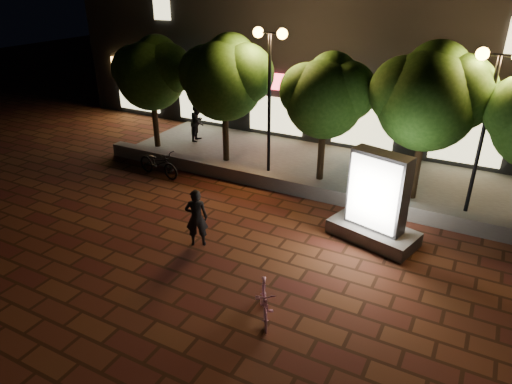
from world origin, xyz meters
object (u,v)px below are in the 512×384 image
Objects in this scene: tree_mid at (327,93)px; ad_kiosk at (376,206)px; tree_far_left at (152,71)px; tree_left at (226,75)px; street_lamp_right at (492,91)px; scooter_pink at (264,301)px; rider at (197,218)px; tree_right at (431,94)px; scooter_parked at (158,163)px; pedestrian at (198,122)px; street_lamp_left at (270,65)px.

tree_mid is 4.73m from ad_kiosk.
tree_left is at bearing 0.00° from tree_far_left.
street_lamp_right is at bearing -1.21° from tree_far_left.
tree_left is 4.00m from tree_mid.
rider reaches higher than scooter_pink.
rider is at bearing -129.90° from tree_right.
tree_far_left is at bearing 109.81° from scooter_pink.
tree_right is 8.40m from scooter_pink.
scooter_parked is (1.95, -2.46, -2.79)m from tree_far_left.
tree_far_left is 3.19× the size of scooter_pink.
tree_far_left is 7.50m from tree_mid.
rider is (5.98, -5.77, -2.44)m from tree_far_left.
pedestrian is at bearing 19.76° from scooter_parked.
ad_kiosk is (-2.21, -2.93, -2.83)m from street_lamp_right.
street_lamp_left reaches higher than pedestrian.
pedestrian is at bearing 51.77° from tree_far_left.
pedestrian is at bearing 159.05° from street_lamp_left.
rider is (2.48, -5.77, -2.60)m from tree_left.
tree_left is at bearing -180.00° from tree_right.
tree_far_left reaches higher than rider.
pedestrian is (-7.89, 8.99, 0.48)m from scooter_pink.
tree_left is 1.83× the size of ad_kiosk.
tree_right is at bearing 0.00° from tree_far_left.
scooter_pink is 0.87× the size of pedestrian.
tree_far_left is 2.97m from pedestrian.
tree_mid is at bearing -114.04° from pedestrian.
pedestrian is at bearing 171.79° from tree_right.
tree_right is 2.98× the size of rider.
scooter_parked is (-10.50, -2.20, -3.39)m from street_lamp_right.
tree_far_left is 2.73× the size of rider.
tree_far_left is 8.66m from rider.
scooter_parked is at bearing -147.82° from street_lamp_left.
rider is (0.53, -5.51, -3.18)m from street_lamp_left.
pedestrian is at bearing 167.65° from tree_mid.
ad_kiosk is 1.39× the size of scooter_parked.
tree_mid is 0.87× the size of street_lamp_left.
rider is 1.01× the size of pedestrian.
street_lamp_left is 6.35m from ad_kiosk.
tree_left is at bearing -96.07° from rider.
tree_far_left is 1.03× the size of tree_mid.
tree_mid is at bearing -134.04° from rider.
pedestrian reaches higher than scooter_pink.
tree_left is 2.88× the size of rider.
ad_kiosk is at bearing -17.33° from tree_far_left.
ad_kiosk is (6.74, -3.20, -2.38)m from tree_left.
street_lamp_right reaches higher than ad_kiosk.
tree_right is 1.70m from street_lamp_right.
tree_far_left is at bearing -180.00° from tree_right.
street_lamp_right is (8.95, -0.26, 0.45)m from tree_left.
tree_mid is 2.33× the size of scooter_parked.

